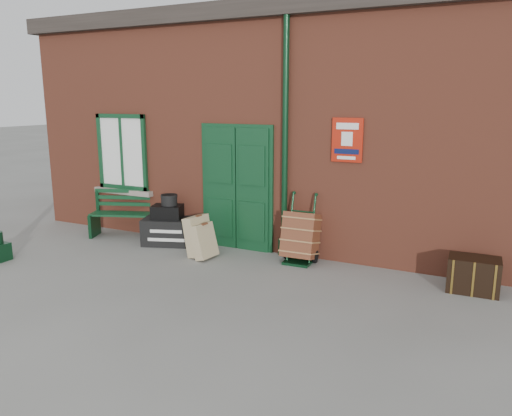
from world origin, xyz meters
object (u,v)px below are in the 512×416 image
Objects in this scene: bench at (131,212)px; porter_trolley at (301,236)px; dark_trunk at (474,275)px; houdini_trunk at (170,231)px.

porter_trolley is (3.61, -0.02, -0.04)m from bench.
dark_trunk is (2.69, -0.17, -0.19)m from porter_trolley.
houdini_trunk is at bearing -179.30° from porter_trolley.
bench is 1.62× the size of houdini_trunk.
dark_trunk is at bearing -5.32° from porter_trolley.
houdini_trunk is 1.44× the size of dark_trunk.
houdini_trunk is at bearing 177.32° from dark_trunk.
bench is 6.31m from dark_trunk.
porter_trolley reaches higher than houdini_trunk.
porter_trolley is 2.71m from dark_trunk.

